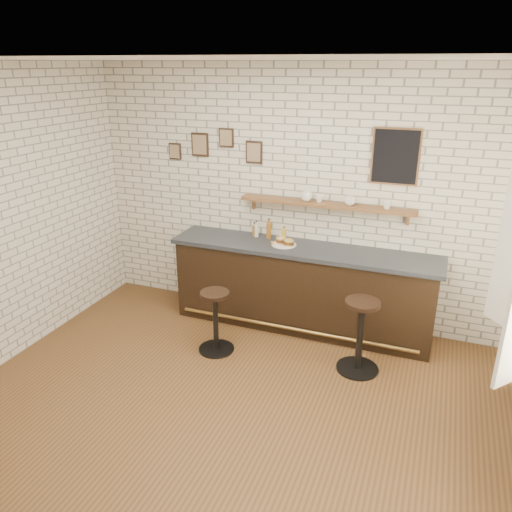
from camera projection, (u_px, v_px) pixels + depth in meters
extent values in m
plane|color=brown|center=(228.00, 405.00, 4.64)|extent=(5.00, 5.00, 0.00)
cube|color=black|center=(302.00, 289.00, 5.87)|extent=(3.00, 0.58, 0.96)
cube|color=#2D333A|center=(303.00, 249.00, 5.69)|extent=(3.10, 0.62, 0.05)
cylinder|color=olive|center=(293.00, 329.00, 5.72)|extent=(2.79, 0.04, 0.04)
cylinder|color=white|center=(284.00, 245.00, 5.75)|extent=(0.28, 0.28, 0.01)
cylinder|color=gold|center=(289.00, 244.00, 5.75)|extent=(0.05, 0.05, 0.00)
cylinder|color=gold|center=(286.00, 245.00, 5.72)|extent=(0.05, 0.05, 0.00)
cylinder|color=gold|center=(276.00, 241.00, 5.84)|extent=(0.06, 0.06, 0.00)
cylinder|color=gold|center=(288.00, 243.00, 5.77)|extent=(0.06, 0.06, 0.00)
cylinder|color=gold|center=(273.00, 244.00, 5.75)|extent=(0.06, 0.06, 0.00)
cylinder|color=gold|center=(288.00, 244.00, 5.73)|extent=(0.04, 0.04, 0.00)
cylinder|color=gold|center=(283.00, 245.00, 5.71)|extent=(0.05, 0.05, 0.00)
cylinder|color=gold|center=(273.00, 245.00, 5.73)|extent=(0.04, 0.04, 0.00)
cylinder|color=gold|center=(272.00, 242.00, 5.81)|extent=(0.05, 0.05, 0.00)
cylinder|color=gold|center=(286.00, 246.00, 5.69)|extent=(0.06, 0.06, 0.00)
cylinder|color=brown|center=(254.00, 231.00, 6.01)|extent=(0.05, 0.05, 0.14)
cylinder|color=brown|center=(254.00, 224.00, 5.98)|extent=(0.02, 0.02, 0.03)
cylinder|color=black|center=(254.00, 223.00, 5.98)|extent=(0.02, 0.02, 0.01)
cylinder|color=silver|center=(256.00, 231.00, 6.00)|extent=(0.05, 0.05, 0.15)
cylinder|color=silver|center=(256.00, 223.00, 5.97)|extent=(0.02, 0.02, 0.03)
cylinder|color=black|center=(256.00, 221.00, 5.96)|extent=(0.02, 0.02, 0.01)
cylinder|color=#955718|center=(269.00, 231.00, 5.94)|extent=(0.06, 0.06, 0.19)
cylinder|color=#955718|center=(269.00, 221.00, 5.90)|extent=(0.02, 0.02, 0.04)
cylinder|color=black|center=(269.00, 219.00, 5.89)|extent=(0.02, 0.02, 0.01)
cylinder|color=gold|center=(284.00, 235.00, 5.89)|extent=(0.05, 0.05, 0.13)
cylinder|color=gold|center=(284.00, 229.00, 5.86)|extent=(0.02, 0.02, 0.03)
cylinder|color=maroon|center=(284.00, 227.00, 5.86)|extent=(0.03, 0.03, 0.01)
cylinder|color=black|center=(217.00, 349.00, 5.53)|extent=(0.39, 0.39, 0.02)
cylinder|color=black|center=(216.00, 322.00, 5.41)|extent=(0.06, 0.06, 0.65)
cylinder|color=black|center=(215.00, 294.00, 5.29)|extent=(0.34, 0.34, 0.04)
cylinder|color=black|center=(357.00, 368.00, 5.18)|extent=(0.44, 0.44, 0.02)
cylinder|color=black|center=(360.00, 337.00, 5.05)|extent=(0.07, 0.07, 0.72)
cylinder|color=black|center=(363.00, 303.00, 4.91)|extent=(0.36, 0.36, 0.04)
cube|color=brown|center=(326.00, 205.00, 5.62)|extent=(2.00, 0.18, 0.04)
cube|color=brown|center=(254.00, 202.00, 6.01)|extent=(0.03, 0.04, 0.16)
cube|color=brown|center=(408.00, 218.00, 5.41)|extent=(0.03, 0.04, 0.16)
imported|color=white|center=(306.00, 197.00, 5.67)|extent=(0.14, 0.14, 0.10)
imported|color=white|center=(320.00, 199.00, 5.62)|extent=(0.13, 0.13, 0.08)
imported|color=white|center=(350.00, 201.00, 5.51)|extent=(0.17, 0.17, 0.10)
imported|color=white|center=(387.00, 205.00, 5.37)|extent=(0.13, 0.13, 0.09)
cube|color=black|center=(200.00, 145.00, 6.02)|extent=(0.22, 0.02, 0.28)
cube|color=black|center=(226.00, 138.00, 5.86)|extent=(0.18, 0.02, 0.22)
cube|color=black|center=(254.00, 152.00, 5.80)|extent=(0.20, 0.02, 0.26)
cube|color=black|center=(175.00, 151.00, 6.17)|extent=(0.16, 0.02, 0.20)
cube|color=black|center=(396.00, 157.00, 5.25)|extent=(0.46, 0.02, 0.56)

